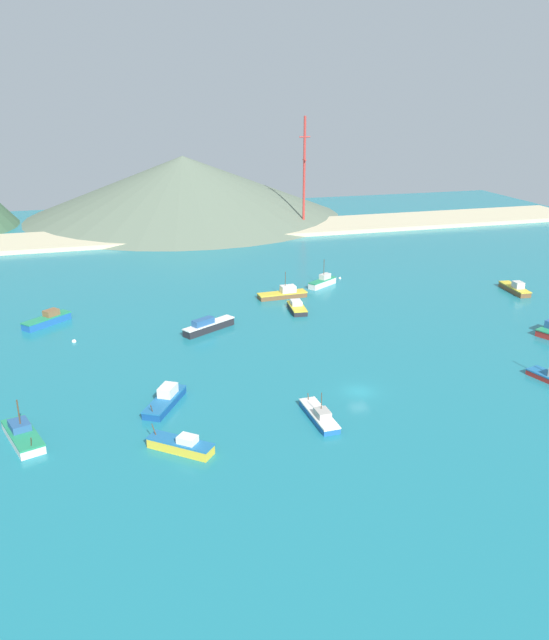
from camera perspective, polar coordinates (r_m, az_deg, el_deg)
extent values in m
cube|color=teal|center=(118.18, 1.87, -0.36)|extent=(260.00, 280.00, 0.50)
cube|color=#14478C|center=(88.59, -9.74, -7.27)|extent=(6.77, 9.09, 0.92)
cube|color=#1E669E|center=(88.34, -9.76, -6.95)|extent=(6.91, 9.27, 0.20)
cube|color=silver|center=(88.93, -9.50, -6.20)|extent=(3.13, 3.48, 1.32)
cylinder|color=#4C3823|center=(84.83, -10.89, -7.79)|extent=(0.38, 0.54, 1.25)
cube|color=silver|center=(84.78, -21.49, -9.71)|extent=(5.68, 9.44, 1.06)
cube|color=#238C5B|center=(84.49, -21.55, -9.33)|extent=(5.79, 9.63, 0.20)
cube|color=#28568C|center=(85.22, -21.78, -8.69)|extent=(3.02, 3.50, 0.90)
cylinder|color=#4C3823|center=(80.68, -20.87, -10.14)|extent=(0.32, 0.62, 1.43)
cylinder|color=#4C3823|center=(83.79, -21.86, -7.61)|extent=(0.18, 0.18, 3.22)
cube|color=gold|center=(77.93, -8.37, -11.09)|extent=(7.61, 6.87, 1.15)
cube|color=#1E669E|center=(77.59, -8.40, -10.66)|extent=(7.76, 7.01, 0.20)
cube|color=silver|center=(76.86, -7.77, -10.50)|extent=(2.73, 2.66, 0.84)
cylinder|color=#4C3823|center=(79.05, -10.69, -9.61)|extent=(0.59, 0.52, 1.56)
cube|color=brown|center=(132.44, 0.70, 2.20)|extent=(10.14, 3.24, 0.91)
cube|color=gold|center=(132.27, 0.70, 2.43)|extent=(10.35, 3.31, 0.20)
cube|color=silver|center=(132.44, 1.21, 2.80)|extent=(3.10, 2.22, 1.36)
cylinder|color=#4C3823|center=(131.63, 0.97, 3.69)|extent=(0.11, 0.11, 3.05)
cube|color=brown|center=(145.57, 20.61, 2.55)|extent=(3.23, 9.20, 1.00)
cube|color=gold|center=(145.40, 20.63, 2.78)|extent=(3.29, 9.38, 0.20)
cube|color=beige|center=(144.28, 20.89, 2.94)|extent=(2.00, 2.42, 1.35)
cube|color=#232328|center=(124.21, 2.02, 0.99)|extent=(3.29, 7.20, 0.90)
cube|color=gold|center=(124.04, 2.03, 1.23)|extent=(3.35, 7.34, 0.20)
cube|color=silver|center=(124.69, 1.95, 1.57)|extent=(2.21, 2.76, 0.81)
cube|color=#232328|center=(114.50, -5.86, -0.65)|extent=(9.98, 7.10, 1.28)
cube|color=white|center=(114.24, -5.87, -0.30)|extent=(10.18, 7.24, 0.20)
cube|color=#28568C|center=(113.23, -6.38, -0.16)|extent=(4.33, 3.43, 1.09)
cube|color=#1E5BA8|center=(84.24, 4.00, -8.57)|extent=(2.56, 9.00, 0.74)
cube|color=white|center=(84.02, 4.00, -8.29)|extent=(2.61, 9.18, 0.20)
cube|color=#B2ADA3|center=(82.85, 4.30, -8.30)|extent=(1.76, 2.34, 0.89)
cylinder|color=#4C3823|center=(87.14, 3.03, -6.88)|extent=(0.14, 0.47, 1.02)
cylinder|color=#4C3823|center=(82.50, 4.21, -7.19)|extent=(0.10, 0.10, 2.26)
cube|color=#1E5BA8|center=(124.15, -19.63, -0.11)|extent=(8.54, 7.84, 1.23)
cube|color=#238C5B|center=(123.92, -19.67, 0.20)|extent=(8.71, 8.00, 0.20)
cube|color=brown|center=(124.37, -19.29, 0.63)|extent=(3.14, 3.06, 1.08)
cube|color=silver|center=(140.71, 4.28, 3.27)|extent=(7.51, 5.95, 1.28)
cube|color=#238C5B|center=(140.50, 4.29, 3.56)|extent=(7.66, 6.06, 0.20)
cube|color=beige|center=(141.09, 4.53, 3.90)|extent=(2.92, 2.62, 1.11)
cylinder|color=#4C3823|center=(140.10, 4.43, 4.74)|extent=(0.13, 0.13, 3.35)
sphere|color=silver|center=(114.05, -17.44, -1.84)|extent=(0.75, 0.75, 0.75)
sphere|color=silver|center=(146.95, 5.84, 3.72)|extent=(0.60, 0.60, 0.60)
cube|color=beige|center=(194.55, -5.52, 7.81)|extent=(247.00, 23.19, 1.20)
cone|color=#60705B|center=(224.42, -8.10, 11.73)|extent=(106.48, 106.48, 20.12)
cylinder|color=#B7332D|center=(199.66, 2.67, 12.90)|extent=(0.75, 0.75, 33.66)
cylinder|color=#B7332D|center=(198.70, 2.72, 15.99)|extent=(3.37, 0.38, 0.38)
cylinder|color=#B7332D|center=(199.23, 2.68, 14.06)|extent=(0.38, 2.69, 0.38)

